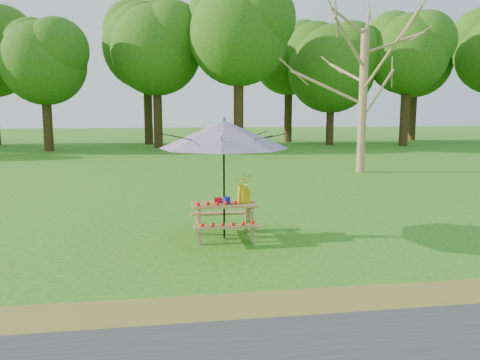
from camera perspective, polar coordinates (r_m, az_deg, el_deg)
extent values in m
plane|color=#237416|center=(8.45, -17.94, -8.30)|extent=(120.00, 120.00, 0.00)
cube|color=olive|center=(5.87, -22.42, -16.04)|extent=(120.00, 1.20, 0.01)
cylinder|color=olive|center=(18.76, 14.74, 9.19)|extent=(0.46, 0.46, 5.43)
cube|color=#AB8D4D|center=(8.72, -1.95, -2.97)|extent=(1.20, 0.62, 0.04)
cube|color=#AB8D4D|center=(8.25, -1.49, -5.69)|extent=(1.20, 0.22, 0.04)
cube|color=#AB8D4D|center=(9.32, -2.34, -4.06)|extent=(1.20, 0.22, 0.04)
cylinder|color=black|center=(8.64, -1.97, 0.12)|extent=(0.04, 0.04, 2.25)
cone|color=teal|center=(8.56, -1.99, 5.59)|extent=(2.72, 2.72, 0.51)
sphere|color=teal|center=(8.55, -2.00, 7.47)|extent=(0.08, 0.08, 0.08)
cube|color=red|center=(8.75, -2.71, -2.48)|extent=(0.14, 0.12, 0.10)
cylinder|color=#1516AE|center=(8.64, -1.63, -2.50)|extent=(0.13, 0.13, 0.13)
cube|color=white|center=(8.88, -2.59, -2.41)|extent=(0.13, 0.13, 0.07)
cylinder|color=#DDAF0B|center=(8.78, 0.49, -1.96)|extent=(0.24, 0.24, 0.24)
imported|color=gold|center=(8.74, 0.50, -0.44)|extent=(0.34, 0.30, 0.36)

